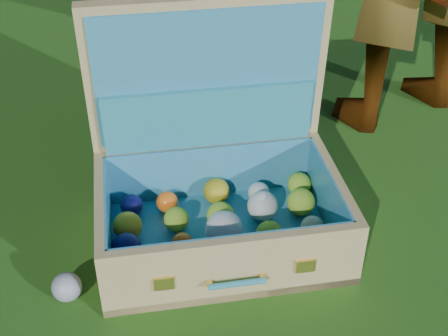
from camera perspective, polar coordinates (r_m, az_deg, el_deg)
ground at (r=1.69m, az=4.78°, el=-8.60°), size 60.00×60.00×0.00m
stray_ball at (r=1.62m, az=-14.19°, el=-10.51°), size 0.08×0.08×0.08m
suitcase at (r=1.68m, az=-0.77°, el=-0.84°), size 0.75×0.63×0.63m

